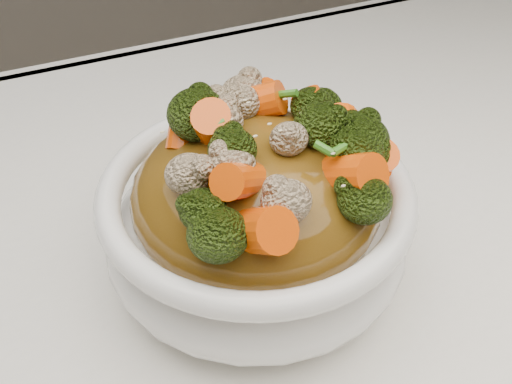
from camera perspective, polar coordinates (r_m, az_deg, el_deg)
name	(u,v)px	position (r m, az deg, el deg)	size (l,w,h in m)	color
tablecloth	(283,327)	(0.42, 2.59, -12.72)	(1.20, 0.80, 0.04)	white
bowl	(256,226)	(0.40, 0.00, -3.30)	(0.20, 0.20, 0.08)	white
sauce_base	(256,195)	(0.38, 0.00, -0.32)	(0.16, 0.16, 0.09)	brown
carrots	(256,119)	(0.35, 0.00, 6.96)	(0.16, 0.16, 0.05)	#FF5608
broccoli	(256,120)	(0.35, 0.00, 6.83)	(0.16, 0.16, 0.04)	black
cauliflower	(256,123)	(0.35, 0.00, 6.58)	(0.16, 0.16, 0.03)	tan
scallions	(256,118)	(0.35, 0.00, 7.09)	(0.12, 0.12, 0.02)	#34781B
sesame_seeds	(256,118)	(0.35, 0.00, 7.09)	(0.14, 0.14, 0.01)	beige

